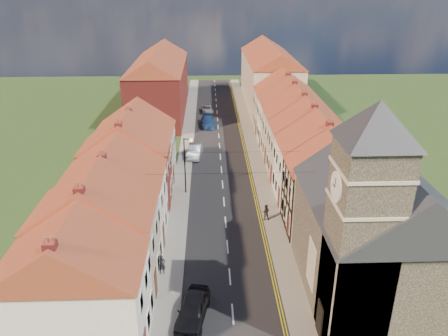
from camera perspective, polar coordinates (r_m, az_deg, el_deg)
The scene contains 24 objects.
road at distance 54.82m, azimuth -0.47°, elevation 1.46°, with size 7.00×90.00×0.02m, color black.
pavement_left at distance 54.86m, azimuth -5.07°, elevation 1.44°, with size 1.80×90.00×0.12m, color gray.
pavement_right at distance 55.09m, azimuth 4.11°, elevation 1.57°, with size 1.80×90.00×0.12m, color gray.
church at distance 30.24m, azimuth 19.24°, elevation -7.09°, with size 11.25×14.25×15.20m.
cottage_r_tudor at distance 38.68m, azimuth 14.15°, elevation -1.90°, with size 8.30×5.20×9.00m.
cottage_r_white_near at distance 43.44m, azimuth 12.35°, elevation 1.16°, with size 8.30×6.00×9.00m.
cottage_r_cream_mid at distance 48.33m, azimuth 10.86°, elevation 3.60°, with size 8.30×5.20×9.00m.
cottage_r_pink at distance 53.32m, azimuth 9.64°, elevation 5.58°, with size 8.30×6.00×9.00m.
cottage_r_white_far at distance 58.38m, azimuth 8.63°, elevation 7.23°, with size 8.30×5.20×9.00m.
cottage_r_cream_far at distance 63.50m, azimuth 7.77°, elevation 8.60°, with size 8.30×6.00×9.00m.
cottage_l_brick_near at distance 27.33m, azimuth -19.02°, elevation -14.44°, with size 8.30×5.70×8.80m.
cottage_l_cream at distance 31.84m, azimuth -16.27°, elevation -7.88°, with size 8.30×6.30×9.10m.
cottage_l_white at distance 37.38m, azimuth -14.07°, elevation -2.99°, with size 8.30×6.90×8.80m.
cottage_l_brick_mid at distance 42.76m, azimuth -12.56°, elevation 0.85°, with size 8.30×5.70×9.10m.
cottage_l_pink at distance 48.14m, azimuth -11.42°, elevation 3.34°, with size 8.30×6.30×8.80m.
block_right_far at distance 78.05m, azimuth 5.96°, elevation 12.10°, with size 8.30×24.20×10.50m.
block_left_far at distance 72.84m, azimuth -8.43°, elevation 11.16°, with size 8.30×24.20×10.50m.
lamppost at distance 44.27m, azimuth -5.04°, elevation 0.76°, with size 0.88×0.15×6.00m.
car_near at distance 30.04m, azimuth -4.11°, elevation -17.93°, with size 1.78×4.43×1.51m, color black.
car_mid at distance 54.84m, azimuth -3.83°, elevation 2.24°, with size 1.57×4.51×1.49m, color #ADAEB5.
car_far at distance 66.37m, azimuth -2.11°, elevation 6.08°, with size 2.00×4.91×1.43m, color navy.
car_distant at distance 73.57m, azimuth -2.25°, elevation 7.69°, with size 1.77×3.83×1.07m, color #9EA1A5.
pedestrian_left at distance 33.82m, azimuth -8.14°, elevation -12.38°, with size 0.58×0.38×1.58m, color black.
pedestrian_right at distance 40.48m, azimuth 5.46°, elevation -5.75°, with size 0.74×0.58×1.53m, color black.
Camera 1 is at (-1.43, -20.78, 20.62)m, focal length 35.00 mm.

